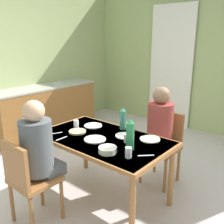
{
  "coord_description": "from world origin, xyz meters",
  "views": [
    {
      "loc": [
        1.99,
        -1.97,
        1.76
      ],
      "look_at": [
        0.28,
        0.06,
        0.98
      ],
      "focal_mm": 41.21,
      "sensor_mm": 36.0,
      "label": 1
    }
  ],
  "objects_px": {
    "kitchen_counter": "(45,110)",
    "water_bottle_green_near": "(130,135)",
    "dining_table": "(103,144)",
    "chair_far_diner": "(164,143)",
    "serving_bowl_center": "(108,150)",
    "water_bottle_green_far": "(123,119)",
    "person_far_diner": "(159,124)",
    "chair_near_diner": "(28,178)",
    "person_near_diner": "(38,145)"
  },
  "relations": [
    {
      "from": "dining_table",
      "to": "chair_far_diner",
      "type": "relative_size",
      "value": 1.64
    },
    {
      "from": "dining_table",
      "to": "person_near_diner",
      "type": "xyz_separation_m",
      "value": [
        -0.25,
        -0.64,
        0.13
      ]
    },
    {
      "from": "chair_far_diner",
      "to": "water_bottle_green_far",
      "type": "relative_size",
      "value": 3.38
    },
    {
      "from": "chair_far_diner",
      "to": "serving_bowl_center",
      "type": "height_order",
      "value": "chair_far_diner"
    },
    {
      "from": "person_near_diner",
      "to": "kitchen_counter",
      "type": "bearing_deg",
      "value": 143.04
    },
    {
      "from": "kitchen_counter",
      "to": "water_bottle_green_near",
      "type": "xyz_separation_m",
      "value": [
        2.58,
        -0.88,
        0.42
      ]
    },
    {
      "from": "person_near_diner",
      "to": "water_bottle_green_far",
      "type": "xyz_separation_m",
      "value": [
        0.25,
        0.98,
        0.07
      ]
    },
    {
      "from": "chair_far_diner",
      "to": "person_near_diner",
      "type": "xyz_separation_m",
      "value": [
        -0.56,
        -1.41,
        0.28
      ]
    },
    {
      "from": "chair_near_diner",
      "to": "person_far_diner",
      "type": "distance_m",
      "value": 1.54
    },
    {
      "from": "water_bottle_green_far",
      "to": "serving_bowl_center",
      "type": "distance_m",
      "value": 0.66
    },
    {
      "from": "chair_far_diner",
      "to": "person_far_diner",
      "type": "xyz_separation_m",
      "value": [
        0.0,
        -0.14,
        0.28
      ]
    },
    {
      "from": "chair_far_diner",
      "to": "water_bottle_green_near",
      "type": "height_order",
      "value": "water_bottle_green_near"
    },
    {
      "from": "chair_far_diner",
      "to": "serving_bowl_center",
      "type": "distance_m",
      "value": 1.05
    },
    {
      "from": "dining_table",
      "to": "water_bottle_green_far",
      "type": "height_order",
      "value": "water_bottle_green_far"
    },
    {
      "from": "water_bottle_green_near",
      "to": "serving_bowl_center",
      "type": "bearing_deg",
      "value": -121.97
    },
    {
      "from": "water_bottle_green_near",
      "to": "serving_bowl_center",
      "type": "xyz_separation_m",
      "value": [
        -0.12,
        -0.19,
        -0.12
      ]
    },
    {
      "from": "kitchen_counter",
      "to": "person_far_diner",
      "type": "distance_m",
      "value": 2.53
    },
    {
      "from": "person_far_diner",
      "to": "chair_far_diner",
      "type": "bearing_deg",
      "value": -90.0
    },
    {
      "from": "water_bottle_green_near",
      "to": "water_bottle_green_far",
      "type": "height_order",
      "value": "water_bottle_green_near"
    },
    {
      "from": "dining_table",
      "to": "serving_bowl_center",
      "type": "relative_size",
      "value": 8.41
    },
    {
      "from": "dining_table",
      "to": "chair_near_diner",
      "type": "distance_m",
      "value": 0.83
    },
    {
      "from": "water_bottle_green_far",
      "to": "person_far_diner",
      "type": "bearing_deg",
      "value": 43.17
    },
    {
      "from": "water_bottle_green_far",
      "to": "dining_table",
      "type": "bearing_deg",
      "value": -90.08
    },
    {
      "from": "dining_table",
      "to": "person_far_diner",
      "type": "distance_m",
      "value": 0.72
    },
    {
      "from": "serving_bowl_center",
      "to": "person_far_diner",
      "type": "bearing_deg",
      "value": 87.8
    },
    {
      "from": "person_near_diner",
      "to": "person_far_diner",
      "type": "height_order",
      "value": "same"
    },
    {
      "from": "kitchen_counter",
      "to": "dining_table",
      "type": "distance_m",
      "value": 2.35
    },
    {
      "from": "kitchen_counter",
      "to": "chair_far_diner",
      "type": "bearing_deg",
      "value": -1.23
    },
    {
      "from": "kitchen_counter",
      "to": "person_near_diner",
      "type": "xyz_separation_m",
      "value": [
        1.94,
        -1.46,
        0.33
      ]
    },
    {
      "from": "serving_bowl_center",
      "to": "chair_near_diner",
      "type": "bearing_deg",
      "value": -134.97
    },
    {
      "from": "chair_far_diner",
      "to": "serving_bowl_center",
      "type": "bearing_deg",
      "value": 88.09
    },
    {
      "from": "dining_table",
      "to": "water_bottle_green_near",
      "type": "height_order",
      "value": "water_bottle_green_near"
    },
    {
      "from": "dining_table",
      "to": "chair_far_diner",
      "type": "bearing_deg",
      "value": 67.88
    },
    {
      "from": "chair_far_diner",
      "to": "water_bottle_green_far",
      "type": "bearing_deg",
      "value": 53.94
    },
    {
      "from": "person_near_diner",
      "to": "water_bottle_green_far",
      "type": "relative_size",
      "value": 2.99
    },
    {
      "from": "kitchen_counter",
      "to": "dining_table",
      "type": "height_order",
      "value": "kitchen_counter"
    },
    {
      "from": "chair_near_diner",
      "to": "water_bottle_green_far",
      "type": "distance_m",
      "value": 1.19
    },
    {
      "from": "water_bottle_green_near",
      "to": "chair_near_diner",
      "type": "bearing_deg",
      "value": -132.0
    },
    {
      "from": "kitchen_counter",
      "to": "person_far_diner",
      "type": "height_order",
      "value": "person_far_diner"
    },
    {
      "from": "chair_near_diner",
      "to": "water_bottle_green_near",
      "type": "relative_size",
      "value": 2.88
    },
    {
      "from": "chair_far_diner",
      "to": "water_bottle_green_far",
      "type": "xyz_separation_m",
      "value": [
        -0.31,
        -0.43,
        0.35
      ]
    },
    {
      "from": "dining_table",
      "to": "person_far_diner",
      "type": "bearing_deg",
      "value": 63.72
    },
    {
      "from": "water_bottle_green_near",
      "to": "person_far_diner",
      "type": "bearing_deg",
      "value": 96.83
    },
    {
      "from": "dining_table",
      "to": "water_bottle_green_near",
      "type": "distance_m",
      "value": 0.46
    },
    {
      "from": "kitchen_counter",
      "to": "chair_near_diner",
      "type": "xyz_separation_m",
      "value": [
        1.94,
        -1.6,
        0.05
      ]
    },
    {
      "from": "person_near_diner",
      "to": "dining_table",
      "type": "bearing_deg",
      "value": 68.9
    },
    {
      "from": "person_near_diner",
      "to": "serving_bowl_center",
      "type": "bearing_deg",
      "value": 36.55
    },
    {
      "from": "person_near_diner",
      "to": "water_bottle_green_near",
      "type": "distance_m",
      "value": 0.87
    },
    {
      "from": "chair_far_diner",
      "to": "person_near_diner",
      "type": "height_order",
      "value": "person_near_diner"
    },
    {
      "from": "person_far_diner",
      "to": "water_bottle_green_far",
      "type": "bearing_deg",
      "value": 43.17
    }
  ]
}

